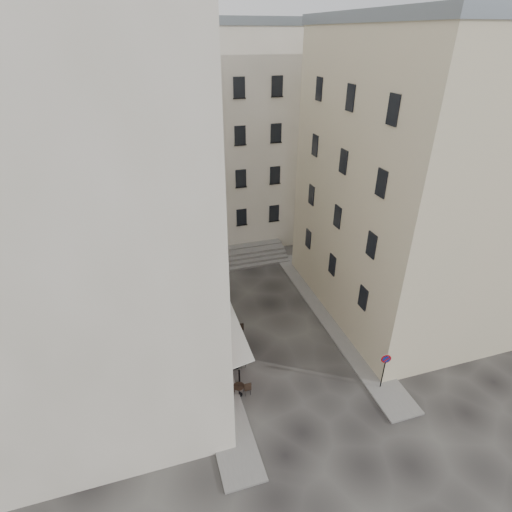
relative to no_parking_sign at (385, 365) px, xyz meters
name	(u,v)px	position (x,y,z in m)	size (l,w,h in m)	color
ground	(286,359)	(-4.26, 3.73, -1.77)	(90.00, 90.00, 0.00)	black
sidewalk_left	(202,331)	(-8.76, 7.73, -1.71)	(2.00, 22.00, 0.12)	slate
sidewalk_right	(331,316)	(0.24, 6.73, -1.71)	(2.00, 18.00, 0.12)	slate
building_left	(70,204)	(-14.76, 6.73, 8.54)	(12.20, 16.20, 20.60)	beige
building_right	(425,180)	(6.24, 7.23, 7.54)	(12.20, 14.20, 18.60)	beige
building_back	(204,138)	(-5.26, 22.73, 7.54)	(18.20, 10.20, 18.60)	beige
cafe_storefront	(213,339)	(-8.57, 4.73, 0.11)	(1.74, 7.30, 3.50)	#490A0C
stone_steps	(235,257)	(-4.26, 16.30, -1.37)	(9.00, 3.15, 0.80)	#5B5856
bollard_near	(239,376)	(-7.51, 2.73, -1.24)	(0.12, 0.12, 0.98)	black
bollard_mid	(225,337)	(-7.51, 6.23, -1.24)	(0.12, 0.12, 0.98)	black
bollard_far	(214,305)	(-7.51, 9.73, -1.24)	(0.12, 0.12, 0.98)	black
no_parking_sign	(385,365)	(0.00, 0.00, 0.00)	(0.56, 0.17, 2.49)	black
bistro_table_a	(239,389)	(-7.77, 1.86, -1.29)	(1.31, 0.61, 0.92)	black
bistro_table_b	(236,362)	(-7.40, 3.93, -1.35)	(1.16, 0.54, 0.81)	black
bistro_table_c	(231,340)	(-7.22, 5.95, -1.34)	(1.19, 0.56, 0.84)	black
bistro_table_d	(233,329)	(-6.88, 6.83, -1.27)	(1.39, 0.65, 0.98)	black
bistro_table_e	(215,316)	(-7.69, 8.59, -1.25)	(1.42, 0.67, 1.00)	black
pedestrian	(239,342)	(-6.89, 5.03, -0.83)	(0.68, 0.45, 1.88)	black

